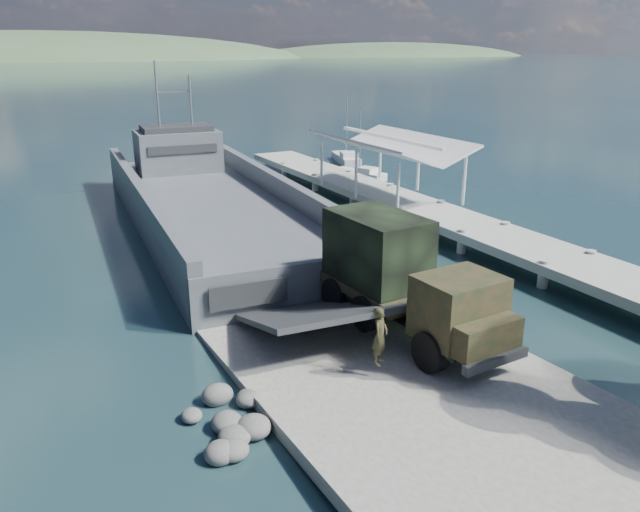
{
  "coord_description": "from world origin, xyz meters",
  "views": [
    {
      "loc": [
        -11.28,
        -15.91,
        11.15
      ],
      "look_at": [
        0.26,
        6.0,
        2.77
      ],
      "focal_mm": 35.0,
      "sensor_mm": 36.0,
      "label": 1
    }
  ],
  "objects": [
    {
      "name": "military_truck",
      "position": [
        2.05,
        2.6,
        2.63
      ],
      "size": [
        3.5,
        9.39,
        4.27
      ],
      "rotation": [
        0.0,
        0.0,
        0.06
      ],
      "color": "black",
      "rests_on": "boat_ramp"
    },
    {
      "name": "sailboat_far",
      "position": [
        20.02,
        37.84,
        0.38
      ],
      "size": [
        3.25,
        6.04,
        7.07
      ],
      "rotation": [
        0.0,
        0.0,
        -0.28
      ],
      "color": "silver",
      "rests_on": "ground"
    },
    {
      "name": "soldier",
      "position": [
        -0.67,
        -0.1,
        1.53
      ],
      "size": [
        0.9,
        0.84,
        2.05
      ],
      "primitive_type": "imported",
      "rotation": [
        0.0,
        0.0,
        0.64
      ],
      "color": "black",
      "rests_on": "boat_ramp"
    },
    {
      "name": "landing_craft",
      "position": [
        0.73,
        21.82,
        0.89
      ],
      "size": [
        11.88,
        37.31,
        10.92
      ],
      "rotation": [
        0.0,
        0.0,
        -0.08
      ],
      "color": "#4B5258",
      "rests_on": "ground"
    },
    {
      "name": "pier",
      "position": [
        13.0,
        18.77,
        1.6
      ],
      "size": [
        6.4,
        44.0,
        6.1
      ],
      "color": "gray",
      "rests_on": "ground"
    },
    {
      "name": "sailboat_near",
      "position": [
        17.24,
        30.59,
        0.33
      ],
      "size": [
        3.12,
        5.29,
        6.2
      ],
      "rotation": [
        0.0,
        0.0,
        0.35
      ],
      "color": "silver",
      "rests_on": "ground"
    },
    {
      "name": "distant_headlands",
      "position": [
        50.0,
        560.0,
        0.0
      ],
      "size": [
        1000.0,
        240.0,
        48.0
      ],
      "primitive_type": null,
      "color": "#405C39",
      "rests_on": "ground"
    },
    {
      "name": "shoreline_rocks",
      "position": [
        -6.2,
        0.5,
        0.0
      ],
      "size": [
        3.2,
        5.6,
        0.9
      ],
      "primitive_type": null,
      "color": "#4E4E4C",
      "rests_on": "ground"
    },
    {
      "name": "boat_ramp",
      "position": [
        0.0,
        -1.0,
        0.25
      ],
      "size": [
        10.0,
        18.0,
        0.5
      ],
      "primitive_type": "cube",
      "color": "slate",
      "rests_on": "ground"
    },
    {
      "name": "ground",
      "position": [
        0.0,
        0.0,
        0.0
      ],
      "size": [
        1400.0,
        1400.0,
        0.0
      ],
      "primitive_type": "plane",
      "color": "#19353D",
      "rests_on": "ground"
    }
  ]
}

